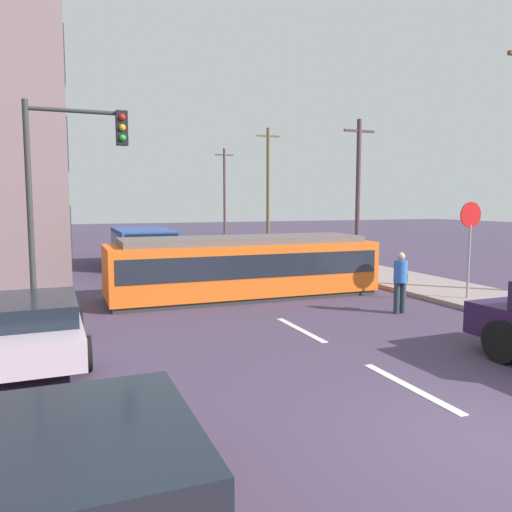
% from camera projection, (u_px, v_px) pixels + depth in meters
% --- Properties ---
extents(ground_plane, '(120.00, 120.00, 0.00)m').
position_uv_depth(ground_plane, '(243.00, 300.00, 15.61)').
color(ground_plane, '#45374F').
extents(lane_stripe_1, '(0.16, 2.40, 0.01)m').
position_uv_depth(lane_stripe_1, '(410.00, 387.00, 8.20)').
color(lane_stripe_1, silver).
rests_on(lane_stripe_1, ground).
extents(lane_stripe_2, '(0.16, 2.40, 0.01)m').
position_uv_depth(lane_stripe_2, '(300.00, 330.00, 11.91)').
color(lane_stripe_2, silver).
rests_on(lane_stripe_2, ground).
extents(lane_stripe_3, '(0.16, 2.40, 0.01)m').
position_uv_depth(lane_stripe_3, '(191.00, 273.00, 21.60)').
color(lane_stripe_3, silver).
rests_on(lane_stripe_3, ground).
extents(lane_stripe_4, '(0.16, 2.40, 0.01)m').
position_uv_depth(lane_stripe_4, '(164.00, 258.00, 27.15)').
color(lane_stripe_4, silver).
rests_on(lane_stripe_4, ground).
extents(streetcar_tram, '(8.49, 2.61, 1.92)m').
position_uv_depth(streetcar_tram, '(243.00, 266.00, 16.01)').
color(streetcar_tram, orange).
rests_on(streetcar_tram, ground).
extents(city_bus, '(2.60, 5.28, 1.75)m').
position_uv_depth(city_bus, '(143.00, 245.00, 23.80)').
color(city_bus, '#2D4B9A').
rests_on(city_bus, ground).
extents(pedestrian_crossing, '(0.50, 0.36, 1.67)m').
position_uv_depth(pedestrian_crossing, '(401.00, 279.00, 13.59)').
color(pedestrian_crossing, '#293640').
rests_on(pedestrian_crossing, ground).
extents(parked_sedan_near, '(2.02, 4.13, 1.19)m').
position_uv_depth(parked_sedan_near, '(94.00, 486.00, 4.24)').
color(parked_sedan_near, '#AB2426').
rests_on(parked_sedan_near, ground).
extents(parked_sedan_mid, '(2.04, 4.23, 1.19)m').
position_uv_depth(parked_sedan_mid, '(32.00, 326.00, 9.70)').
color(parked_sedan_mid, '#C9B0C0').
rests_on(parked_sedan_mid, ground).
extents(stop_sign, '(0.76, 0.07, 2.88)m').
position_uv_depth(stop_sign, '(470.00, 230.00, 14.93)').
color(stop_sign, gray).
rests_on(stop_sign, sidewalk_curb_right).
extents(traffic_light_mast, '(2.39, 0.33, 5.39)m').
position_uv_depth(traffic_light_mast, '(68.00, 172.00, 12.15)').
color(traffic_light_mast, '#333333').
rests_on(traffic_light_mast, ground).
extents(utility_pole_mid, '(1.80, 0.24, 7.29)m').
position_uv_depth(utility_pole_mid, '(358.00, 187.00, 26.37)').
color(utility_pole_mid, '#4A363C').
rests_on(utility_pole_mid, ground).
extents(utility_pole_far, '(1.80, 0.24, 8.50)m').
position_uv_depth(utility_pole_far, '(268.00, 183.00, 37.56)').
color(utility_pole_far, brown).
rests_on(utility_pole_far, ground).
extents(utility_pole_distant, '(1.80, 0.24, 8.07)m').
position_uv_depth(utility_pole_distant, '(225.00, 190.00, 47.75)').
color(utility_pole_distant, brown).
rests_on(utility_pole_distant, ground).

